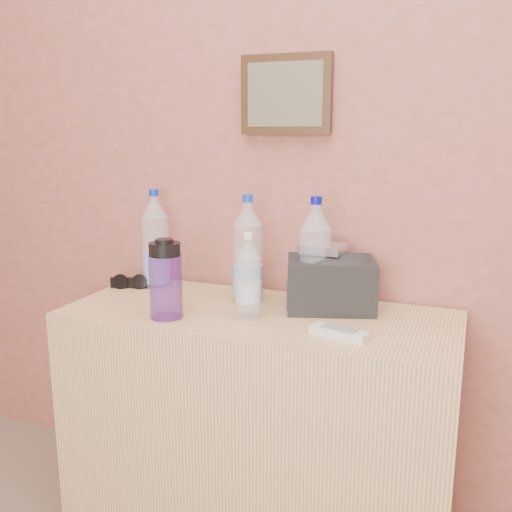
% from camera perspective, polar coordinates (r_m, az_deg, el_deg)
% --- Properties ---
extents(picture_frame, '(0.30, 0.03, 0.25)m').
position_cam_1_polar(picture_frame, '(1.90, 3.01, 15.82)').
color(picture_frame, '#382311').
rests_on(picture_frame, room_shell).
extents(dresser, '(1.19, 0.50, 0.74)m').
position_cam_1_polar(dresser, '(1.90, 0.25, -16.37)').
color(dresser, tan).
rests_on(dresser, ground).
extents(pet_large_a, '(0.09, 0.09, 0.34)m').
position_cam_1_polar(pet_large_a, '(2.04, -10.00, 1.19)').
color(pet_large_a, silver).
rests_on(pet_large_a, dresser).
extents(pet_large_b, '(0.09, 0.09, 0.35)m').
position_cam_1_polar(pet_large_b, '(1.83, -0.83, 0.13)').
color(pet_large_b, silver).
rests_on(pet_large_b, dresser).
extents(pet_large_c, '(0.10, 0.10, 0.35)m').
position_cam_1_polar(pet_large_c, '(1.73, 5.90, -0.52)').
color(pet_large_c, silver).
rests_on(pet_large_c, dresser).
extents(pet_small, '(0.07, 0.07, 0.26)m').
position_cam_1_polar(pet_small, '(1.67, -0.77, -2.48)').
color(pet_small, silver).
rests_on(pet_small, dresser).
extents(nalgene_bottle, '(0.10, 0.10, 0.24)m').
position_cam_1_polar(nalgene_bottle, '(1.69, -9.02, -2.32)').
color(nalgene_bottle, '#522082').
rests_on(nalgene_bottle, dresser).
extents(sunglasses, '(0.15, 0.10, 0.04)m').
position_cam_1_polar(sunglasses, '(2.06, -12.38, -2.60)').
color(sunglasses, black).
rests_on(sunglasses, dresser).
extents(ac_remote, '(0.17, 0.09, 0.02)m').
position_cam_1_polar(ac_remote, '(1.56, 8.32, -7.63)').
color(ac_remote, silver).
rests_on(ac_remote, dresser).
extents(toiletry_bag, '(0.31, 0.26, 0.18)m').
position_cam_1_polar(toiletry_bag, '(1.77, 7.50, -2.48)').
color(toiletry_bag, black).
rests_on(toiletry_bag, dresser).
extents(foil_packet, '(0.13, 0.11, 0.03)m').
position_cam_1_polar(foil_packet, '(1.74, 6.70, 0.80)').
color(foil_packet, silver).
rests_on(foil_packet, toiletry_bag).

